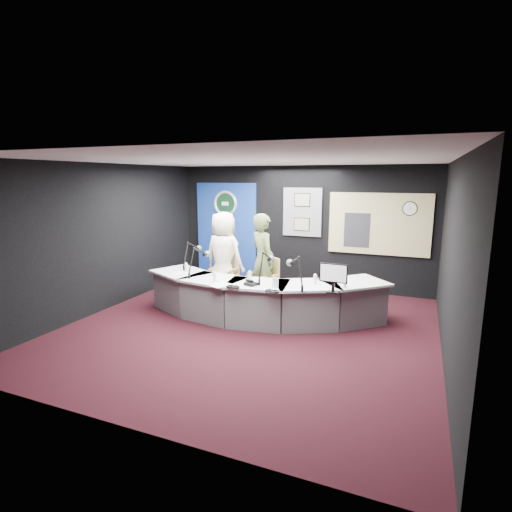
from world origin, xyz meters
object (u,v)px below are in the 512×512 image
at_px(armchair_left, 224,276).
at_px(broadcast_desk, 258,298).
at_px(armchair_right, 263,280).
at_px(person_woman, 263,260).
at_px(person_man, 224,256).

bearing_deg(armchair_left, broadcast_desk, -29.18).
bearing_deg(armchair_right, person_woman, 0.00).
xyz_separation_m(broadcast_desk, armchair_right, (-0.21, 0.76, 0.14)).
relative_size(armchair_right, person_woman, 0.56).
bearing_deg(armchair_left, person_woman, 0.72).
xyz_separation_m(broadcast_desk, person_woman, (-0.21, 0.76, 0.55)).
bearing_deg(broadcast_desk, person_man, 142.43).
distance_m(armchair_right, person_man, 1.03).
bearing_deg(armchair_right, person_man, -156.17).
height_order(broadcast_desk, person_woman, person_woman).
distance_m(armchair_right, person_woman, 0.41).
height_order(broadcast_desk, person_man, person_man).
distance_m(armchair_left, armchair_right, 0.94).
bearing_deg(person_woman, broadcast_desk, 145.51).
bearing_deg(person_man, person_woman, -178.89).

